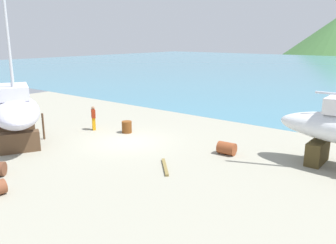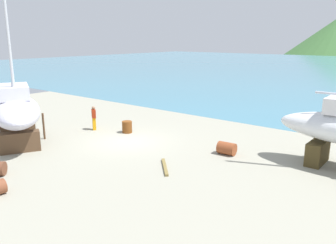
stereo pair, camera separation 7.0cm
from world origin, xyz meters
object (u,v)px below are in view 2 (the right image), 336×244
sailboat_far_slipway (16,110)px  worker (94,118)px  barrel_tipped_right (14,106)px  barrel_rust_mid (127,127)px  barrel_rust_near (227,148)px

sailboat_far_slipway → worker: (1.32, 4.56, -1.10)m
worker → sailboat_far_slipway: bearing=-162.9°
sailboat_far_slipway → barrel_tipped_right: 10.52m
sailboat_far_slipway → worker: size_ratio=8.43×
barrel_tipped_right → barrel_rust_mid: bearing=3.7°
worker → barrel_rust_near: size_ratio=1.75×
sailboat_far_slipway → barrel_rust_mid: (3.55, 5.43, -1.55)m
worker → barrel_tipped_right: size_ratio=2.11×
sailboat_far_slipway → barrel_rust_mid: size_ratio=17.82×
barrel_rust_mid → sailboat_far_slipway: bearing=-123.2°
barrel_tipped_right → barrel_rust_near: size_ratio=0.83×
barrel_rust_near → barrel_rust_mid: 7.18m
sailboat_far_slipway → barrel_rust_near: 12.24m
barrel_rust_near → barrel_tipped_right: bearing=-177.0°
worker → barrel_rust_mid: size_ratio=2.11×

